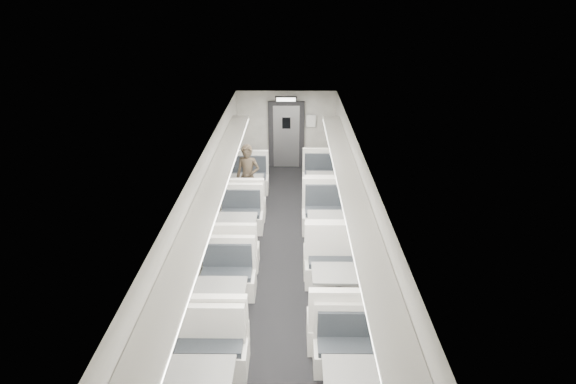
{
  "coord_description": "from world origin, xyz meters",
  "views": [
    {
      "loc": [
        0.19,
        -7.36,
        5.27
      ],
      "look_at": [
        0.09,
        1.74,
        1.06
      ],
      "focal_mm": 28.0,
      "sensor_mm": 36.0,
      "label": 1
    }
  ],
  "objects_px": {
    "booth_left_a": "(247,191)",
    "booth_right_c": "(338,291)",
    "passenger": "(248,177)",
    "booth_left_c": "(221,304)",
    "exit_sign": "(286,99)",
    "booth_right_a": "(323,188)",
    "booth_right_b": "(330,233)",
    "vestibule_door": "(286,135)",
    "booth_left_b": "(238,232)"
  },
  "relations": [
    {
      "from": "exit_sign",
      "to": "booth_right_c",
      "type": "bearing_deg",
      "value": -81.13
    },
    {
      "from": "vestibule_door",
      "to": "booth_left_c",
      "type": "bearing_deg",
      "value": -97.89
    },
    {
      "from": "passenger",
      "to": "vestibule_door",
      "type": "relative_size",
      "value": 0.81
    },
    {
      "from": "passenger",
      "to": "booth_left_a",
      "type": "bearing_deg",
      "value": 122.81
    },
    {
      "from": "booth_left_a",
      "to": "exit_sign",
      "type": "bearing_deg",
      "value": 65.35
    },
    {
      "from": "booth_right_b",
      "to": "passenger",
      "type": "bearing_deg",
      "value": 133.3
    },
    {
      "from": "booth_right_b",
      "to": "booth_left_a",
      "type": "bearing_deg",
      "value": 131.69
    },
    {
      "from": "booth_left_a",
      "to": "vestibule_door",
      "type": "distance_m",
      "value": 2.92
    },
    {
      "from": "booth_left_b",
      "to": "exit_sign",
      "type": "height_order",
      "value": "exit_sign"
    },
    {
      "from": "booth_left_c",
      "to": "booth_right_a",
      "type": "bearing_deg",
      "value": 67.24
    },
    {
      "from": "booth_left_b",
      "to": "booth_right_c",
      "type": "relative_size",
      "value": 0.91
    },
    {
      "from": "booth_left_c",
      "to": "vestibule_door",
      "type": "height_order",
      "value": "vestibule_door"
    },
    {
      "from": "booth_right_b",
      "to": "booth_right_c",
      "type": "xyz_separation_m",
      "value": [
        0.0,
        -1.98,
        -0.01
      ]
    },
    {
      "from": "booth_left_a",
      "to": "exit_sign",
      "type": "height_order",
      "value": "exit_sign"
    },
    {
      "from": "booth_right_c",
      "to": "passenger",
      "type": "height_order",
      "value": "passenger"
    },
    {
      "from": "booth_right_c",
      "to": "booth_left_a",
      "type": "bearing_deg",
      "value": 115.32
    },
    {
      "from": "booth_right_c",
      "to": "passenger",
      "type": "distance_m",
      "value": 4.49
    },
    {
      "from": "booth_left_a",
      "to": "vestibule_door",
      "type": "bearing_deg",
      "value": 69.45
    },
    {
      "from": "booth_right_b",
      "to": "exit_sign",
      "type": "relative_size",
      "value": 3.77
    },
    {
      "from": "passenger",
      "to": "exit_sign",
      "type": "relative_size",
      "value": 2.73
    },
    {
      "from": "booth_left_b",
      "to": "booth_right_c",
      "type": "height_order",
      "value": "booth_right_c"
    },
    {
      "from": "exit_sign",
      "to": "booth_left_b",
      "type": "bearing_deg",
      "value": -103.02
    },
    {
      "from": "vestibule_door",
      "to": "passenger",
      "type": "bearing_deg",
      "value": -108.02
    },
    {
      "from": "booth_left_c",
      "to": "passenger",
      "type": "height_order",
      "value": "passenger"
    },
    {
      "from": "booth_right_c",
      "to": "exit_sign",
      "type": "distance_m",
      "value": 6.75
    },
    {
      "from": "booth_left_a",
      "to": "passenger",
      "type": "xyz_separation_m",
      "value": [
        0.07,
        -0.2,
        0.47
      ]
    },
    {
      "from": "booth_left_c",
      "to": "booth_right_b",
      "type": "xyz_separation_m",
      "value": [
        2.0,
        2.31,
        0.04
      ]
    },
    {
      "from": "booth_right_a",
      "to": "booth_right_c",
      "type": "height_order",
      "value": "booth_right_c"
    },
    {
      "from": "booth_left_a",
      "to": "passenger",
      "type": "distance_m",
      "value": 0.51
    },
    {
      "from": "booth_left_b",
      "to": "booth_right_c",
      "type": "xyz_separation_m",
      "value": [
        2.0,
        -2.08,
        0.04
      ]
    },
    {
      "from": "booth_left_a",
      "to": "passenger",
      "type": "height_order",
      "value": "passenger"
    },
    {
      "from": "booth_left_a",
      "to": "booth_right_c",
      "type": "relative_size",
      "value": 0.93
    },
    {
      "from": "booth_left_c",
      "to": "booth_right_a",
      "type": "distance_m",
      "value": 5.17
    },
    {
      "from": "booth_left_b",
      "to": "vestibule_door",
      "type": "height_order",
      "value": "vestibule_door"
    },
    {
      "from": "booth_left_a",
      "to": "booth_left_c",
      "type": "bearing_deg",
      "value": -90.0
    },
    {
      "from": "booth_right_a",
      "to": "passenger",
      "type": "relative_size",
      "value": 1.25
    },
    {
      "from": "booth_right_c",
      "to": "passenger",
      "type": "relative_size",
      "value": 1.35
    },
    {
      "from": "booth_right_b",
      "to": "passenger",
      "type": "xyz_separation_m",
      "value": [
        -1.93,
        2.05,
        0.43
      ]
    },
    {
      "from": "booth_right_a",
      "to": "booth_right_b",
      "type": "xyz_separation_m",
      "value": [
        0.0,
        -2.46,
        0.04
      ]
    },
    {
      "from": "booth_left_a",
      "to": "booth_right_a",
      "type": "xyz_separation_m",
      "value": [
        2.0,
        0.21,
        -0.0
      ]
    },
    {
      "from": "booth_left_c",
      "to": "booth_right_a",
      "type": "relative_size",
      "value": 0.98
    },
    {
      "from": "booth_right_b",
      "to": "booth_left_c",
      "type": "bearing_deg",
      "value": -130.92
    },
    {
      "from": "booth_left_c",
      "to": "passenger",
      "type": "distance_m",
      "value": 4.38
    },
    {
      "from": "booth_left_c",
      "to": "booth_right_c",
      "type": "height_order",
      "value": "booth_right_c"
    },
    {
      "from": "booth_right_c",
      "to": "passenger",
      "type": "bearing_deg",
      "value": 115.6
    },
    {
      "from": "vestibule_door",
      "to": "exit_sign",
      "type": "relative_size",
      "value": 3.39
    },
    {
      "from": "booth_left_b",
      "to": "booth_left_c",
      "type": "height_order",
      "value": "booth_left_c"
    },
    {
      "from": "booth_right_a",
      "to": "vestibule_door",
      "type": "height_order",
      "value": "vestibule_door"
    },
    {
      "from": "booth_right_b",
      "to": "exit_sign",
      "type": "height_order",
      "value": "exit_sign"
    },
    {
      "from": "booth_right_a",
      "to": "booth_right_b",
      "type": "height_order",
      "value": "booth_right_b"
    }
  ]
}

